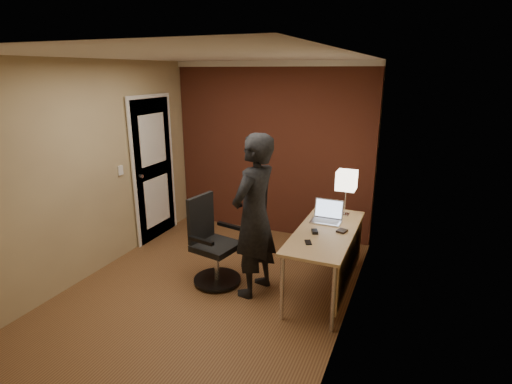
# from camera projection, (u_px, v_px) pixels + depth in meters

# --- Properties ---
(room) EXTENTS (4.00, 4.00, 4.00)m
(room) POSITION_uv_depth(u_px,v_px,m) (242.00, 146.00, 5.53)
(room) COLOR brown
(room) RESTS_ON ground
(desk) EXTENTS (0.60, 1.50, 0.73)m
(desk) POSITION_uv_depth(u_px,v_px,m) (332.00, 242.00, 4.28)
(desk) COLOR tan
(desk) RESTS_ON ground
(desk_lamp) EXTENTS (0.22, 0.22, 0.54)m
(desk_lamp) POSITION_uv_depth(u_px,v_px,m) (347.00, 181.00, 4.61)
(desk_lamp) COLOR silver
(desk_lamp) RESTS_ON desk
(laptop) EXTENTS (0.33, 0.26, 0.23)m
(laptop) POSITION_uv_depth(u_px,v_px,m) (327.00, 215.00, 4.53)
(laptop) COLOR silver
(laptop) RESTS_ON desk
(mouse) EXTENTS (0.09, 0.12, 0.03)m
(mouse) POSITION_uv_depth(u_px,v_px,m) (315.00, 232.00, 4.20)
(mouse) COLOR black
(mouse) RESTS_ON desk
(phone) EXTENTS (0.10, 0.13, 0.01)m
(phone) POSITION_uv_depth(u_px,v_px,m) (308.00, 242.00, 3.96)
(phone) COLOR black
(phone) RESTS_ON desk
(wallet) EXTENTS (0.12, 0.13, 0.02)m
(wallet) POSITION_uv_depth(u_px,v_px,m) (342.00, 231.00, 4.23)
(wallet) COLOR black
(wallet) RESTS_ON desk
(office_chair) EXTENTS (0.55, 0.61, 1.00)m
(office_chair) POSITION_uv_depth(u_px,v_px,m) (212.00, 246.00, 4.56)
(office_chair) COLOR black
(office_chair) RESTS_ON ground
(person) EXTENTS (0.54, 0.72, 1.78)m
(person) POSITION_uv_depth(u_px,v_px,m) (254.00, 216.00, 4.22)
(person) COLOR black
(person) RESTS_ON ground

